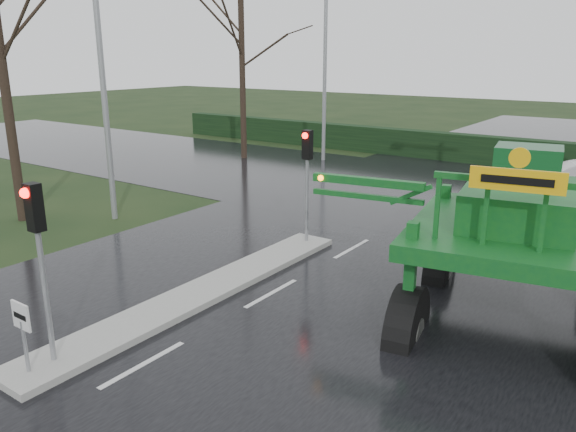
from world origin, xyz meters
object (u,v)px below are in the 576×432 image
Objects in this scene: keep_left_sign at (22,326)px; traffic_signal_near at (38,236)px; crop_sprayer at (416,220)px; traffic_signal_mid at (307,162)px; street_light_left_far at (330,47)px; street_light_left_near at (105,43)px.

keep_left_sign is 0.38× the size of traffic_signal_near.
crop_sprayer is (4.76, 5.81, 1.35)m from keep_left_sign.
crop_sprayer is at bearing -33.76° from traffic_signal_mid.
keep_left_sign is 0.14× the size of street_light_left_far.
street_light_left_near and street_light_left_far have the same top height.
street_light_left_near is (-6.89, 7.50, 4.93)m from keep_left_sign.
crop_sprayer is at bearing 50.69° from keep_left_sign.
crop_sprayer is (4.76, -3.18, -0.18)m from traffic_signal_mid.
keep_left_sign is 11.32m from street_light_left_near.
street_light_left_near is at bearing 161.63° from crop_sprayer.
traffic_signal_mid is 7.83m from street_light_left_near.
traffic_signal_near is 0.39× the size of crop_sprayer.
crop_sprayer reaches higher than traffic_signal_mid.
street_light_left_near is at bearing 132.59° from keep_left_sign.
street_light_left_far reaches higher than traffic_signal_mid.
traffic_signal_mid is (0.00, 8.50, 0.00)m from traffic_signal_near.
traffic_signal_mid is at bearing 136.12° from crop_sprayer.
street_light_left_far is at bearing 90.00° from street_light_left_near.
street_light_left_near is at bearing 134.53° from traffic_signal_near.
street_light_left_near is at bearing -167.79° from traffic_signal_mid.
crop_sprayer is (11.65, -15.69, -3.58)m from street_light_left_far.
traffic_signal_near is 8.50m from traffic_signal_mid.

